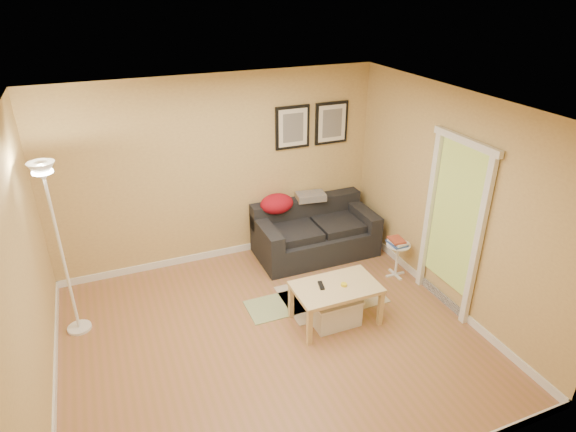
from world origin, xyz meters
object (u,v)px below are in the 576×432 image
object	(u,v)px
sofa	(316,230)
floor_lamp	(63,257)
storage_bin	(335,310)
book_stack	(397,241)
coffee_table	(335,303)
side_table	(397,260)

from	to	relation	value
sofa	floor_lamp	world-z (taller)	floor_lamp
storage_bin	book_stack	distance (m)	1.39
book_stack	floor_lamp	size ratio (longest dim) A/B	0.12
book_stack	coffee_table	bearing A→B (deg)	-174.34
sofa	coffee_table	xyz separation A→B (m)	(-0.46, -1.51, -0.13)
coffee_table	book_stack	bearing A→B (deg)	8.73
storage_bin	sofa	bearing A→B (deg)	72.81
storage_bin	book_stack	world-z (taller)	book_stack
side_table	floor_lamp	bearing A→B (deg)	173.90
sofa	floor_lamp	bearing A→B (deg)	-170.79
coffee_table	book_stack	world-z (taller)	book_stack
side_table	book_stack	world-z (taller)	book_stack
sofa	book_stack	xyz separation A→B (m)	(0.74, -0.95, 0.15)
coffee_table	storage_bin	xyz separation A→B (m)	(-0.02, -0.02, -0.07)
storage_bin	floor_lamp	world-z (taller)	floor_lamp
coffee_table	storage_bin	world-z (taller)	coffee_table
sofa	storage_bin	world-z (taller)	sofa
floor_lamp	storage_bin	bearing A→B (deg)	-19.86
sofa	side_table	size ratio (longest dim) A/B	3.51
sofa	side_table	world-z (taller)	sofa
sofa	floor_lamp	xyz separation A→B (m)	(-3.26, -0.53, 0.60)
storage_bin	floor_lamp	xyz separation A→B (m)	(-2.79, 1.01, 0.80)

